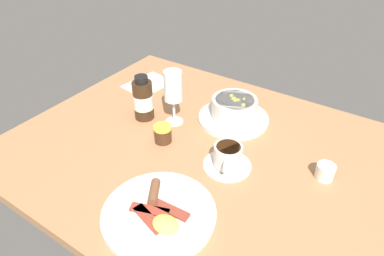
% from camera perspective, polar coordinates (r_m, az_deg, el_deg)
% --- Properties ---
extents(ground_plane, '(1.10, 0.84, 0.03)m').
position_cam_1_polar(ground_plane, '(0.97, 2.46, -4.43)').
color(ground_plane, '#A8754C').
extents(porridge_bowl, '(0.22, 0.22, 0.08)m').
position_cam_1_polar(porridge_bowl, '(1.07, 7.02, 2.95)').
color(porridge_bowl, silver).
rests_on(porridge_bowl, ground_plane).
extents(cutlery_setting, '(0.15, 0.18, 0.01)m').
position_cam_1_polar(cutlery_setting, '(1.29, -7.53, 7.28)').
color(cutlery_setting, silver).
rests_on(cutlery_setting, ground_plane).
extents(coffee_cup, '(0.13, 0.13, 0.07)m').
position_cam_1_polar(coffee_cup, '(0.89, 5.96, -4.94)').
color(coffee_cup, silver).
rests_on(coffee_cup, ground_plane).
extents(creamer_jug, '(0.06, 0.05, 0.05)m').
position_cam_1_polar(creamer_jug, '(0.93, 21.28, -6.75)').
color(creamer_jug, silver).
rests_on(creamer_jug, ground_plane).
extents(wine_glass, '(0.06, 0.06, 0.17)m').
position_cam_1_polar(wine_glass, '(1.01, -3.17, 6.58)').
color(wine_glass, white).
rests_on(wine_glass, ground_plane).
extents(jam_jar, '(0.05, 0.05, 0.05)m').
position_cam_1_polar(jam_jar, '(0.98, -4.88, -0.93)').
color(jam_jar, '#462A18').
rests_on(jam_jar, ground_plane).
extents(sauce_bottle_brown, '(0.06, 0.06, 0.15)m').
position_cam_1_polar(sauce_bottle_brown, '(1.07, -8.15, 4.72)').
color(sauce_bottle_brown, '#382314').
rests_on(sauce_bottle_brown, ground_plane).
extents(breakfast_plate, '(0.26, 0.26, 0.04)m').
position_cam_1_polar(breakfast_plate, '(0.79, -5.50, -14.02)').
color(breakfast_plate, silver).
rests_on(breakfast_plate, ground_plane).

